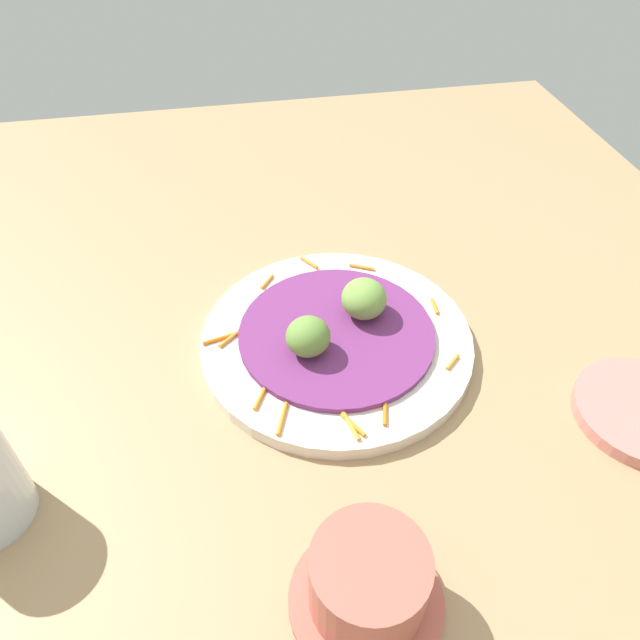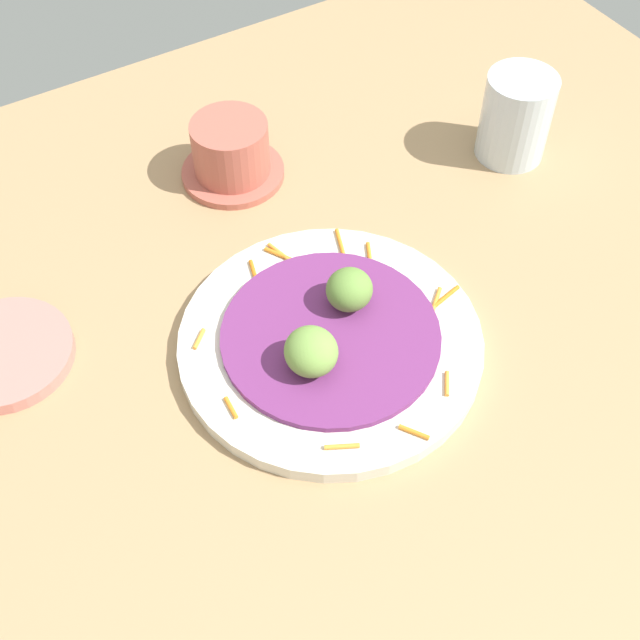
{
  "view_description": "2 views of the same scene",
  "coord_description": "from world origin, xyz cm",
  "px_view_note": "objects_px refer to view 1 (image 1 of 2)",
  "views": [
    {
      "loc": [
        -5.14,
        -46.11,
        45.56
      ],
      "look_at": [
        2.83,
        -4.15,
        4.86
      ],
      "focal_mm": 33.17,
      "sensor_mm": 36.0,
      "label": 1
    },
    {
      "loc": [
        28.56,
        33.24,
        62.77
      ],
      "look_at": [
        4.99,
        -5.94,
        5.7
      ],
      "focal_mm": 47.14,
      "sensor_mm": 36.0,
      "label": 2
    }
  ],
  "objects_px": {
    "main_plate": "(336,341)",
    "terracotta_bowl": "(368,584)",
    "guac_scoop_left": "(308,336)",
    "guac_scoop_center": "(364,299)"
  },
  "relations": [
    {
      "from": "guac_scoop_left",
      "to": "terracotta_bowl",
      "type": "height_order",
      "value": "terracotta_bowl"
    },
    {
      "from": "main_plate",
      "to": "guac_scoop_left",
      "type": "distance_m",
      "value": 0.05
    },
    {
      "from": "main_plate",
      "to": "guac_scoop_center",
      "type": "relative_size",
      "value": 5.7
    },
    {
      "from": "guac_scoop_left",
      "to": "guac_scoop_center",
      "type": "xyz_separation_m",
      "value": [
        0.06,
        0.04,
        0.0
      ]
    },
    {
      "from": "main_plate",
      "to": "guac_scoop_center",
      "type": "xyz_separation_m",
      "value": [
        0.03,
        0.02,
        0.03
      ]
    },
    {
      "from": "main_plate",
      "to": "terracotta_bowl",
      "type": "height_order",
      "value": "terracotta_bowl"
    },
    {
      "from": "guac_scoop_center",
      "to": "terracotta_bowl",
      "type": "height_order",
      "value": "terracotta_bowl"
    },
    {
      "from": "guac_scoop_left",
      "to": "guac_scoop_center",
      "type": "relative_size",
      "value": 0.9
    },
    {
      "from": "guac_scoop_left",
      "to": "guac_scoop_center",
      "type": "bearing_deg",
      "value": 33.03
    },
    {
      "from": "main_plate",
      "to": "guac_scoop_center",
      "type": "distance_m",
      "value": 0.05
    }
  ]
}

